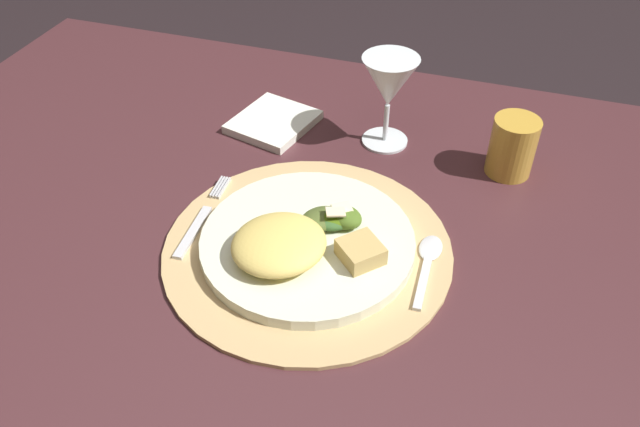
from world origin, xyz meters
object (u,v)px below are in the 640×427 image
object	(u,v)px
dining_table	(299,289)
spoon	(428,258)
fork	(201,219)
amber_tumbler	(512,147)
wine_glass	(389,85)
dinner_plate	(308,242)
napkin	(273,122)

from	to	relation	value
dining_table	spoon	distance (m)	0.20
fork	amber_tumbler	xyz separation A→B (m)	(0.37, 0.24, 0.03)
dining_table	amber_tumbler	distance (m)	0.36
wine_glass	dinner_plate	bearing A→B (deg)	-97.51
fork	wine_glass	bearing A→B (deg)	54.90
dining_table	fork	size ratio (longest dim) A/B	8.16
spoon	wine_glass	world-z (taller)	wine_glass
napkin	spoon	bearing A→B (deg)	-37.80
fork	wine_glass	xyz separation A→B (m)	(0.18, 0.26, 0.09)
dinner_plate	fork	world-z (taller)	dinner_plate
dinner_plate	napkin	xyz separation A→B (m)	(-0.14, 0.25, -0.01)
dining_table	dinner_plate	world-z (taller)	dinner_plate
spoon	napkin	size ratio (longest dim) A/B	1.04
spoon	napkin	xyz separation A→B (m)	(-0.29, 0.23, -0.00)
dining_table	dinner_plate	xyz separation A→B (m)	(0.02, -0.02, 0.12)
napkin	wine_glass	bearing A→B (deg)	3.78
spoon	amber_tumbler	bearing A→B (deg)	71.50
dining_table	spoon	bearing A→B (deg)	1.09
dinner_plate	wine_glass	size ratio (longest dim) A/B	1.90
dinner_plate	wine_glass	world-z (taller)	wine_glass
fork	dinner_plate	bearing A→B (deg)	-1.03
napkin	wine_glass	world-z (taller)	wine_glass
fork	spoon	distance (m)	0.30
spoon	dining_table	bearing A→B (deg)	-178.91
dinner_plate	spoon	distance (m)	0.15
spoon	fork	bearing A→B (deg)	-175.59
fork	amber_tumbler	size ratio (longest dim) A/B	1.93
napkin	fork	bearing A→B (deg)	-91.05
dinner_plate	spoon	world-z (taller)	dinner_plate
dining_table	wine_glass	distance (m)	0.32
dinner_plate	spoon	xyz separation A→B (m)	(0.15, 0.03, -0.01)
fork	napkin	bearing A→B (deg)	88.95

